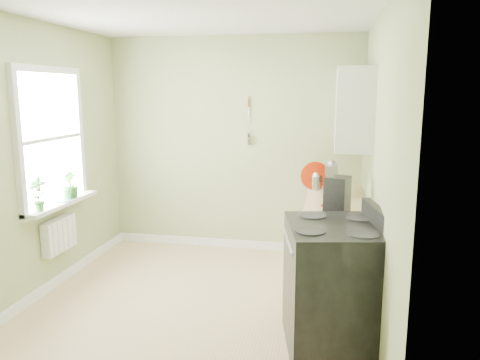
% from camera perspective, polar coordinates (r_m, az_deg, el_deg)
% --- Properties ---
extents(floor, '(3.20, 3.60, 0.02)m').
position_cam_1_polar(floor, '(4.64, -5.46, -15.31)').
color(floor, tan).
rests_on(floor, ground).
extents(ceiling, '(3.20, 3.60, 0.02)m').
position_cam_1_polar(ceiling, '(4.22, -6.16, 20.07)').
color(ceiling, white).
rests_on(ceiling, wall_back).
extents(wall_back, '(3.20, 0.02, 2.70)m').
position_cam_1_polar(wall_back, '(5.96, -0.80, 4.27)').
color(wall_back, '#A3AD76').
rests_on(wall_back, floor).
extents(wall_left, '(0.02, 3.60, 2.70)m').
position_cam_1_polar(wall_left, '(4.93, -24.05, 1.97)').
color(wall_left, '#A3AD76').
rests_on(wall_left, floor).
extents(wall_right, '(0.02, 3.60, 2.70)m').
position_cam_1_polar(wall_right, '(4.06, 16.51, 0.78)').
color(wall_right, '#A3AD76').
rests_on(wall_right, floor).
extents(base_cabinets, '(0.60, 1.60, 0.87)m').
position_cam_1_polar(base_cabinets, '(5.24, 11.55, -7.12)').
color(base_cabinets, white).
rests_on(base_cabinets, floor).
extents(countertop, '(0.64, 1.60, 0.04)m').
position_cam_1_polar(countertop, '(5.12, 11.63, -2.26)').
color(countertop, '#DFC088').
rests_on(countertop, base_cabinets).
extents(upper_cabinets, '(0.35, 1.40, 0.80)m').
position_cam_1_polar(upper_cabinets, '(5.10, 13.57, 8.52)').
color(upper_cabinets, white).
rests_on(upper_cabinets, wall_right).
extents(window, '(0.06, 1.14, 1.44)m').
position_cam_1_polar(window, '(5.14, -22.07, 4.69)').
color(window, white).
rests_on(window, wall_left).
extents(window_sill, '(0.18, 1.14, 0.04)m').
position_cam_1_polar(window_sill, '(5.20, -20.87, -2.65)').
color(window_sill, white).
rests_on(window_sill, wall_left).
extents(radiator, '(0.12, 0.50, 0.35)m').
position_cam_1_polar(radiator, '(5.26, -21.20, -6.26)').
color(radiator, white).
rests_on(radiator, wall_left).
extents(wall_utensils, '(0.02, 0.14, 0.58)m').
position_cam_1_polar(wall_utensils, '(5.87, 1.06, 6.28)').
color(wall_utensils, '#DFC088').
rests_on(wall_utensils, wall_back).
extents(stove, '(0.88, 0.96, 1.15)m').
position_cam_1_polar(stove, '(3.82, 11.43, -12.63)').
color(stove, black).
rests_on(stove, floor).
extents(stand_mixer, '(0.19, 0.32, 0.38)m').
position_cam_1_polar(stand_mixer, '(5.13, 11.01, -0.14)').
color(stand_mixer, '#B2B2B7').
rests_on(stand_mixer, countertop).
extents(kettle, '(0.20, 0.12, 0.20)m').
position_cam_1_polar(kettle, '(5.43, 9.18, -0.12)').
color(kettle, silver).
rests_on(kettle, countertop).
extents(coffee_maker, '(0.26, 0.27, 0.35)m').
position_cam_1_polar(coffee_maker, '(4.39, 11.73, -1.93)').
color(coffee_maker, black).
rests_on(coffee_maker, countertop).
extents(red_tray, '(0.33, 0.15, 0.33)m').
position_cam_1_polar(red_tray, '(5.40, 9.13, 0.50)').
color(red_tray, '#9E2103').
rests_on(red_tray, countertop).
extents(jar, '(0.07, 0.07, 0.08)m').
position_cam_1_polar(jar, '(4.42, 10.21, -3.47)').
color(jar, tan).
rests_on(jar, countertop).
extents(plant_a, '(0.20, 0.17, 0.33)m').
position_cam_1_polar(plant_a, '(4.83, -23.44, -1.59)').
color(plant_a, '#2D7329').
rests_on(plant_a, window_sill).
extents(plant_b, '(0.20, 0.21, 0.29)m').
position_cam_1_polar(plant_b, '(5.26, -20.24, -0.61)').
color(plant_b, '#2D7329').
rests_on(plant_b, window_sill).
extents(plant_c, '(0.22, 0.22, 0.29)m').
position_cam_1_polar(plant_c, '(5.31, -19.92, -0.53)').
color(plant_c, '#2D7329').
rests_on(plant_c, window_sill).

